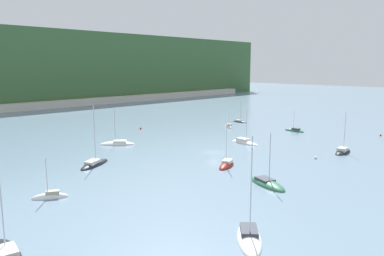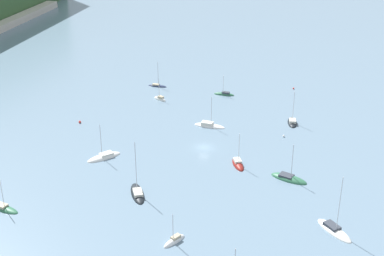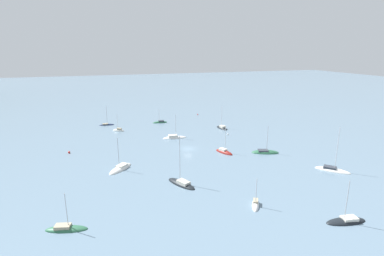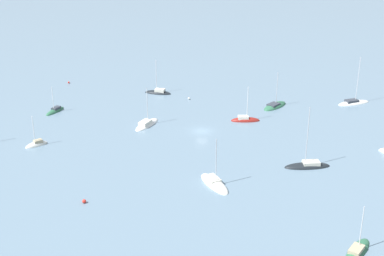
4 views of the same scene
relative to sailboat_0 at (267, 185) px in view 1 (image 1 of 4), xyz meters
name	(u,v)px [view 1 (image 1 of 4)]	position (x,y,z in m)	size (l,w,h in m)	color
ground_plane	(214,152)	(11.49, 21.81, -0.06)	(600.00, 600.00, 0.00)	slate
shore_town_strip	(19,107)	(11.49, 135.33, 1.54)	(298.35, 6.00, 3.20)	beige
sailboat_0	(267,185)	(0.00, 0.00, 0.00)	(5.91, 9.11, 9.70)	#2D6647
sailboat_1	(343,152)	(31.73, 0.74, 0.07)	(7.49, 3.32, 9.94)	black
sailboat_3	(294,131)	(49.33, 22.83, 0.03)	(2.18, 6.59, 7.13)	#2D6647
sailboat_4	(228,127)	(41.02, 41.55, 0.04)	(3.93, 5.01, 7.46)	white
sailboat_5	(50,197)	(-28.05, 19.55, 0.04)	(5.30, 3.94, 7.07)	white
sailboat_6	(240,122)	(52.26, 45.59, 0.04)	(2.17, 6.46, 8.88)	#232D4C
sailboat_7	(245,143)	(24.56, 22.89, 0.06)	(3.58, 8.92, 9.47)	white
sailboat_8	(94,165)	(-13.49, 31.37, 0.06)	(9.12, 6.37, 12.95)	black
sailboat_9	(117,144)	(0.85, 44.47, 0.02)	(8.36, 8.02, 9.88)	white
sailboat_10	(227,166)	(4.27, 12.16, 0.05)	(7.07, 4.64, 9.20)	maroon
sailboat_11	(249,238)	(-18.16, -9.55, 0.05)	(8.53, 7.91, 12.89)	white
sailboat_12	(7,254)	(-38.87, 6.36, 0.02)	(3.78, 8.32, 9.21)	black
mooring_buoy_0	(381,135)	(59.26, 1.66, 0.21)	(0.54, 0.54, 0.54)	red
mooring_buoy_1	(316,158)	(22.12, 2.52, 0.22)	(0.55, 0.55, 0.55)	white
mooring_buoy_2	(141,128)	(19.04, 58.60, 0.28)	(0.67, 0.67, 0.67)	red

